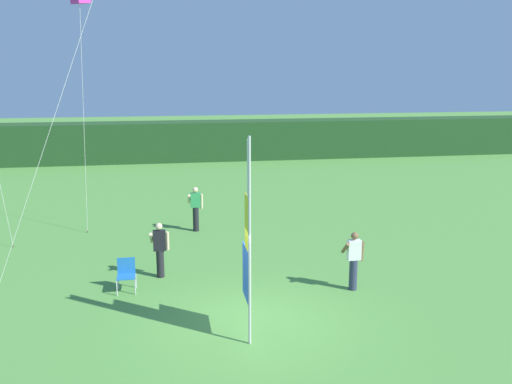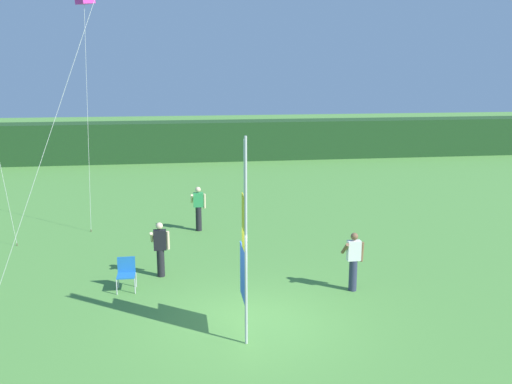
{
  "view_description": "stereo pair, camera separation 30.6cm",
  "coord_description": "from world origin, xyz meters",
  "px_view_note": "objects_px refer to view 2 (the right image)",
  "views": [
    {
      "loc": [
        -1.88,
        -12.11,
        5.94
      ],
      "look_at": [
        0.64,
        2.86,
        2.58
      ],
      "focal_mm": 39.32,
      "sensor_mm": 36.0,
      "label": 1
    },
    {
      "loc": [
        -1.58,
        -12.15,
        5.94
      ],
      "look_at": [
        0.64,
        2.86,
        2.58
      ],
      "focal_mm": 39.32,
      "sensor_mm": 36.0,
      "label": 2
    }
  ],
  "objects_px": {
    "banner_flag": "(244,244)",
    "person_near_banner": "(160,248)",
    "person_mid_field": "(198,207)",
    "person_far_left": "(353,260)",
    "folding_chair": "(126,272)"
  },
  "relations": [
    {
      "from": "person_mid_field",
      "to": "folding_chair",
      "type": "relative_size",
      "value": 1.87
    },
    {
      "from": "person_near_banner",
      "to": "person_mid_field",
      "type": "relative_size",
      "value": 0.97
    },
    {
      "from": "person_near_banner",
      "to": "folding_chair",
      "type": "relative_size",
      "value": 1.82
    },
    {
      "from": "person_mid_field",
      "to": "folding_chair",
      "type": "xyz_separation_m",
      "value": [
        -2.22,
        -5.43,
        -0.38
      ]
    },
    {
      "from": "banner_flag",
      "to": "folding_chair",
      "type": "distance_m",
      "value": 4.64
    },
    {
      "from": "person_near_banner",
      "to": "person_far_left",
      "type": "bearing_deg",
      "value": -19.49
    },
    {
      "from": "person_far_left",
      "to": "person_near_banner",
      "type": "bearing_deg",
      "value": 160.51
    },
    {
      "from": "person_near_banner",
      "to": "person_far_left",
      "type": "distance_m",
      "value": 5.51
    },
    {
      "from": "banner_flag",
      "to": "person_near_banner",
      "type": "height_order",
      "value": "banner_flag"
    },
    {
      "from": "person_far_left",
      "to": "folding_chair",
      "type": "relative_size",
      "value": 1.84
    },
    {
      "from": "banner_flag",
      "to": "person_mid_field",
      "type": "distance_m",
      "value": 8.81
    },
    {
      "from": "person_mid_field",
      "to": "person_far_left",
      "type": "xyz_separation_m",
      "value": [
        3.88,
        -6.4,
        -0.02
      ]
    },
    {
      "from": "banner_flag",
      "to": "person_near_banner",
      "type": "relative_size",
      "value": 2.83
    },
    {
      "from": "person_near_banner",
      "to": "person_mid_field",
      "type": "bearing_deg",
      "value": 73.96
    },
    {
      "from": "person_mid_field",
      "to": "person_near_banner",
      "type": "bearing_deg",
      "value": -106.04
    }
  ]
}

